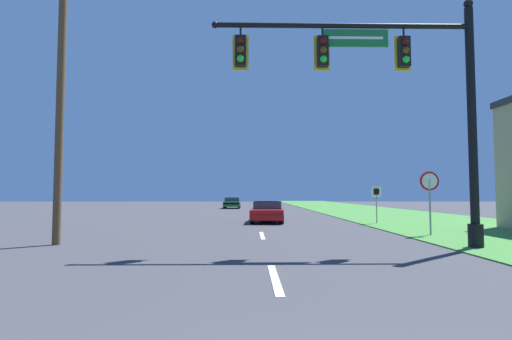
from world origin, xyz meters
name	(u,v)px	position (x,y,z in m)	size (l,w,h in m)	color
grass_verge_right	(387,214)	(10.50, 30.00, 0.02)	(10.00, 110.00, 0.04)	#428438
road_center_line	(258,221)	(0.00, 22.00, 0.01)	(0.16, 34.80, 0.01)	silver
signal_mast	(401,92)	(4.21, 10.23, 4.81)	(8.30, 0.47, 7.75)	black
car_ahead	(268,212)	(0.57, 21.64, 0.60)	(2.14, 4.69, 1.19)	black
far_car	(232,203)	(-2.46, 43.24, 0.60)	(1.82, 4.29, 1.19)	black
stop_sign	(430,189)	(6.65, 13.82, 1.86)	(0.76, 0.07, 2.50)	gray
route_sign_post	(376,196)	(6.47, 19.93, 1.53)	(0.55, 0.06, 2.03)	gray
utility_pole_near	(61,81)	(-6.81, 11.31, 5.43)	(1.80, 0.26, 10.54)	brown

